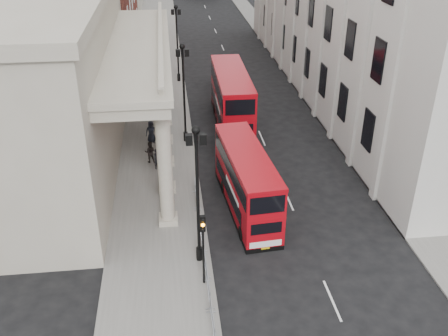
# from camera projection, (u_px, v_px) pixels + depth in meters

# --- Properties ---
(ground) EXTENTS (260.00, 260.00, 0.00)m
(ground) POSITION_uv_depth(u_px,v_px,m) (217.00, 310.00, 25.24)
(ground) COLOR black
(ground) RESTS_ON ground
(sidewalk_west) EXTENTS (6.00, 140.00, 0.12)m
(sidewalk_west) POSITION_uv_depth(u_px,v_px,m) (158.00, 101.00, 51.10)
(sidewalk_west) COLOR slate
(sidewalk_west) RESTS_ON ground
(sidewalk_east) EXTENTS (3.00, 140.00, 0.12)m
(sidewalk_east) POSITION_uv_depth(u_px,v_px,m) (314.00, 94.00, 52.78)
(sidewalk_east) COLOR slate
(sidewalk_east) RESTS_ON ground
(kerb) EXTENTS (0.20, 140.00, 0.14)m
(kerb) POSITION_uv_depth(u_px,v_px,m) (186.00, 100.00, 51.40)
(kerb) COLOR slate
(kerb) RESTS_ON ground
(portico_building) EXTENTS (9.00, 28.00, 12.00)m
(portico_building) POSITION_uv_depth(u_px,v_px,m) (51.00, 87.00, 37.03)
(portico_building) COLOR #A29A88
(portico_building) RESTS_ON ground
(lamp_post_south) EXTENTS (1.05, 0.44, 8.32)m
(lamp_post_south) POSITION_uv_depth(u_px,v_px,m) (197.00, 187.00, 26.33)
(lamp_post_south) COLOR black
(lamp_post_south) RESTS_ON sidewalk_west
(lamp_post_mid) EXTENTS (1.05, 0.44, 8.32)m
(lamp_post_mid) POSITION_uv_depth(u_px,v_px,m) (184.00, 87.00, 40.30)
(lamp_post_mid) COLOR black
(lamp_post_mid) RESTS_ON sidewalk_west
(lamp_post_north) EXTENTS (1.05, 0.44, 8.32)m
(lamp_post_north) POSITION_uv_depth(u_px,v_px,m) (177.00, 38.00, 54.27)
(lamp_post_north) COLOR black
(lamp_post_north) RESTS_ON sidewalk_west
(traffic_light) EXTENTS (0.28, 0.33, 4.30)m
(traffic_light) POSITION_uv_depth(u_px,v_px,m) (203.00, 238.00, 25.44)
(traffic_light) COLOR black
(traffic_light) RESTS_ON sidewalk_west
(crowd_barriers) EXTENTS (0.50, 18.75, 1.10)m
(crowd_barriers) POSITION_uv_depth(u_px,v_px,m) (206.00, 271.00, 26.83)
(crowd_barriers) COLOR gray
(crowd_barriers) RESTS_ON sidewalk_west
(bus_near) EXTENTS (3.15, 9.87, 4.19)m
(bus_near) POSITION_uv_depth(u_px,v_px,m) (246.00, 180.00, 32.48)
(bus_near) COLOR #A90711
(bus_near) RESTS_ON ground
(bus_far) EXTENTS (2.88, 11.43, 4.92)m
(bus_far) POSITION_uv_depth(u_px,v_px,m) (232.00, 98.00, 44.77)
(bus_far) COLOR #A60711
(bus_far) RESTS_ON ground
(pedestrian_a) EXTENTS (0.71, 0.65, 1.62)m
(pedestrian_a) POSITION_uv_depth(u_px,v_px,m) (157.00, 159.00, 37.85)
(pedestrian_a) COLOR black
(pedestrian_a) RESTS_ON sidewalk_west
(pedestrian_b) EXTENTS (0.89, 0.72, 1.72)m
(pedestrian_b) POSITION_uv_depth(u_px,v_px,m) (150.00, 152.00, 38.75)
(pedestrian_b) COLOR black
(pedestrian_b) RESTS_ON sidewalk_west
(pedestrian_c) EXTENTS (0.93, 0.62, 1.87)m
(pedestrian_c) POSITION_uv_depth(u_px,v_px,m) (151.00, 132.00, 41.94)
(pedestrian_c) COLOR black
(pedestrian_c) RESTS_ON sidewalk_west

